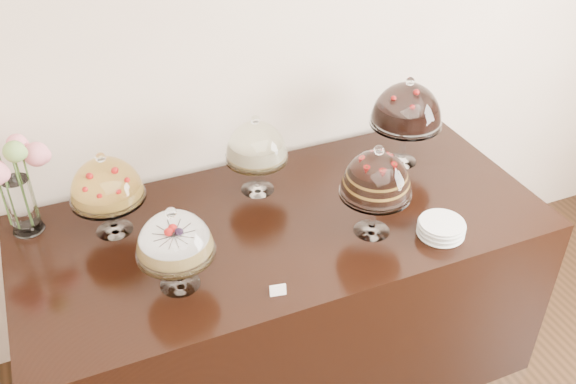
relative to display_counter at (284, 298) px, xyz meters
name	(u,v)px	position (x,y,z in m)	size (l,w,h in m)	color
wall_back	(257,34)	(0.11, 0.55, 1.05)	(5.00, 0.04, 3.00)	beige
display_counter	(284,298)	(0.00, 0.00, 0.00)	(2.20, 1.00, 0.90)	black
cake_stand_sugar_sponge	(174,239)	(-0.50, -0.20, 0.67)	(0.28, 0.28, 0.35)	white
cake_stand_choco_layer	(377,177)	(0.31, -0.20, 0.71)	(0.29, 0.29, 0.41)	white
cake_stand_cheesecake	(256,145)	(-0.02, 0.26, 0.68)	(0.27, 0.27, 0.37)	white
cake_stand_dark_choco	(407,108)	(0.70, 0.21, 0.73)	(0.33, 0.33, 0.43)	white
cake_stand_fruit_tart	(106,183)	(-0.66, 0.22, 0.68)	(0.30, 0.30, 0.37)	white
flower_vase	(12,177)	(-0.99, 0.36, 0.71)	(0.31, 0.26, 0.44)	white
plate_stack	(441,228)	(0.55, -0.33, 0.48)	(0.19, 0.19, 0.06)	silver
price_card_left	(278,290)	(-0.19, -0.39, 0.47)	(0.06, 0.01, 0.04)	white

